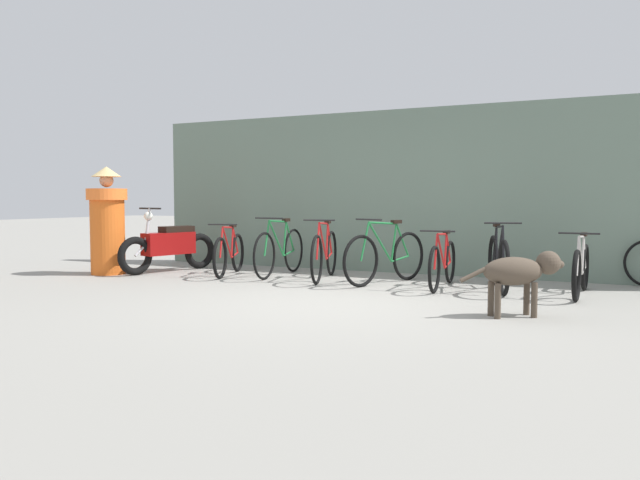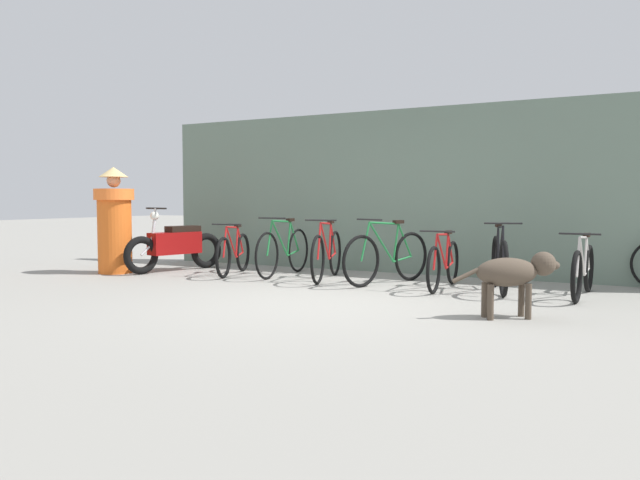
{
  "view_description": "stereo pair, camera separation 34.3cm",
  "coord_description": "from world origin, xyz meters",
  "px_view_note": "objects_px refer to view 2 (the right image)",
  "views": [
    {
      "loc": [
        3.04,
        -6.55,
        1.19
      ],
      "look_at": [
        -0.59,
        0.99,
        0.65
      ],
      "focal_mm": 35.0,
      "sensor_mm": 36.0,
      "label": 1
    },
    {
      "loc": [
        3.34,
        -6.39,
        1.19
      ],
      "look_at": [
        -0.59,
        0.99,
        0.65
      ],
      "focal_mm": 35.0,
      "sensor_mm": 36.0,
      "label": 2
    }
  ],
  "objects_px": {
    "person_in_robes": "(114,221)",
    "bicycle_0": "(234,253)",
    "bicycle_5": "(499,263)",
    "bicycle_2": "(327,254)",
    "stray_dog": "(514,273)",
    "motorcycle": "(175,246)",
    "bicycle_3": "(387,257)",
    "bicycle_4": "(444,264)",
    "bicycle_6": "(583,271)",
    "bicycle_1": "(284,251)"
  },
  "relations": [
    {
      "from": "person_in_robes",
      "to": "bicycle_0",
      "type": "bearing_deg",
      "value": 164.6
    },
    {
      "from": "bicycle_5",
      "to": "bicycle_2",
      "type": "bearing_deg",
      "value": -108.28
    },
    {
      "from": "bicycle_0",
      "to": "stray_dog",
      "type": "relative_size",
      "value": 1.59
    },
    {
      "from": "motorcycle",
      "to": "person_in_robes",
      "type": "relative_size",
      "value": 1.07
    },
    {
      "from": "bicycle_3",
      "to": "bicycle_4",
      "type": "xyz_separation_m",
      "value": [
        0.84,
        -0.07,
        -0.05
      ]
    },
    {
      "from": "bicycle_6",
      "to": "motorcycle",
      "type": "distance_m",
      "value": 6.29
    },
    {
      "from": "bicycle_0",
      "to": "bicycle_1",
      "type": "bearing_deg",
      "value": 92.56
    },
    {
      "from": "bicycle_0",
      "to": "bicycle_4",
      "type": "relative_size",
      "value": 0.93
    },
    {
      "from": "bicycle_2",
      "to": "bicycle_5",
      "type": "bearing_deg",
      "value": 75.95
    },
    {
      "from": "bicycle_6",
      "to": "stray_dog",
      "type": "xyz_separation_m",
      "value": [
        -0.48,
        -1.76,
        0.13
      ]
    },
    {
      "from": "bicycle_4",
      "to": "person_in_robes",
      "type": "relative_size",
      "value": 0.96
    },
    {
      "from": "bicycle_1",
      "to": "bicycle_4",
      "type": "height_order",
      "value": "bicycle_1"
    },
    {
      "from": "bicycle_5",
      "to": "stray_dog",
      "type": "relative_size",
      "value": 1.65
    },
    {
      "from": "bicycle_4",
      "to": "bicycle_5",
      "type": "bearing_deg",
      "value": 93.0
    },
    {
      "from": "bicycle_4",
      "to": "bicycle_1",
      "type": "bearing_deg",
      "value": -97.86
    },
    {
      "from": "motorcycle",
      "to": "person_in_robes",
      "type": "xyz_separation_m",
      "value": [
        -0.68,
        -0.67,
        0.43
      ]
    },
    {
      "from": "bicycle_4",
      "to": "bicycle_3",
      "type": "bearing_deg",
      "value": -98.1
    },
    {
      "from": "bicycle_0",
      "to": "bicycle_2",
      "type": "bearing_deg",
      "value": 77.82
    },
    {
      "from": "bicycle_0",
      "to": "bicycle_3",
      "type": "distance_m",
      "value": 2.57
    },
    {
      "from": "bicycle_1",
      "to": "bicycle_5",
      "type": "xyz_separation_m",
      "value": [
        3.37,
        -0.15,
        -0.01
      ]
    },
    {
      "from": "bicycle_0",
      "to": "bicycle_1",
      "type": "height_order",
      "value": "bicycle_1"
    },
    {
      "from": "bicycle_2",
      "to": "bicycle_6",
      "type": "distance_m",
      "value": 3.54
    },
    {
      "from": "bicycle_0",
      "to": "stray_dog",
      "type": "xyz_separation_m",
      "value": [
        4.65,
        -1.65,
        0.12
      ]
    },
    {
      "from": "bicycle_2",
      "to": "bicycle_4",
      "type": "distance_m",
      "value": 1.81
    },
    {
      "from": "bicycle_4",
      "to": "bicycle_6",
      "type": "xyz_separation_m",
      "value": [
        1.72,
        0.06,
        -0.0
      ]
    },
    {
      "from": "bicycle_0",
      "to": "bicycle_1",
      "type": "xyz_separation_m",
      "value": [
        0.76,
        0.28,
        0.05
      ]
    },
    {
      "from": "bicycle_0",
      "to": "motorcycle",
      "type": "height_order",
      "value": "motorcycle"
    },
    {
      "from": "bicycle_0",
      "to": "bicycle_3",
      "type": "height_order",
      "value": "bicycle_3"
    },
    {
      "from": "bicycle_3",
      "to": "bicycle_0",
      "type": "bearing_deg",
      "value": -67.77
    },
    {
      "from": "bicycle_2",
      "to": "person_in_robes",
      "type": "height_order",
      "value": "person_in_robes"
    },
    {
      "from": "bicycle_6",
      "to": "bicycle_5",
      "type": "bearing_deg",
      "value": -88.83
    },
    {
      "from": "bicycle_4",
      "to": "stray_dog",
      "type": "height_order",
      "value": "bicycle_4"
    },
    {
      "from": "bicycle_2",
      "to": "bicycle_6",
      "type": "height_order",
      "value": "bicycle_2"
    },
    {
      "from": "bicycle_5",
      "to": "motorcycle",
      "type": "distance_m",
      "value": 5.28
    },
    {
      "from": "bicycle_3",
      "to": "bicycle_4",
      "type": "distance_m",
      "value": 0.85
    },
    {
      "from": "bicycle_4",
      "to": "motorcycle",
      "type": "relative_size",
      "value": 0.9
    },
    {
      "from": "stray_dog",
      "to": "person_in_robes",
      "type": "height_order",
      "value": "person_in_robes"
    },
    {
      "from": "bicycle_4",
      "to": "stray_dog",
      "type": "bearing_deg",
      "value": 33.04
    },
    {
      "from": "bicycle_2",
      "to": "bicycle_3",
      "type": "bearing_deg",
      "value": 75.29
    },
    {
      "from": "bicycle_0",
      "to": "motorcycle",
      "type": "relative_size",
      "value": 0.83
    },
    {
      "from": "bicycle_3",
      "to": "bicycle_6",
      "type": "xyz_separation_m",
      "value": [
        2.57,
        -0.02,
        -0.05
      ]
    },
    {
      "from": "bicycle_1",
      "to": "person_in_robes",
      "type": "distance_m",
      "value": 2.82
    },
    {
      "from": "bicycle_2",
      "to": "bicycle_4",
      "type": "bearing_deg",
      "value": 73.41
    },
    {
      "from": "bicycle_6",
      "to": "bicycle_3",
      "type": "bearing_deg",
      "value": -88.14
    },
    {
      "from": "person_in_robes",
      "to": "bicycle_3",
      "type": "bearing_deg",
      "value": 153.98
    },
    {
      "from": "bicycle_1",
      "to": "motorcycle",
      "type": "distance_m",
      "value": 1.94
    },
    {
      "from": "bicycle_3",
      "to": "stray_dog",
      "type": "distance_m",
      "value": 2.74
    },
    {
      "from": "bicycle_0",
      "to": "bicycle_6",
      "type": "xyz_separation_m",
      "value": [
        5.13,
        0.11,
        -0.01
      ]
    },
    {
      "from": "bicycle_6",
      "to": "person_in_robes",
      "type": "distance_m",
      "value": 7.03
    },
    {
      "from": "bicycle_4",
      "to": "motorcycle",
      "type": "xyz_separation_m",
      "value": [
        -4.56,
        -0.11,
        0.09
      ]
    }
  ]
}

